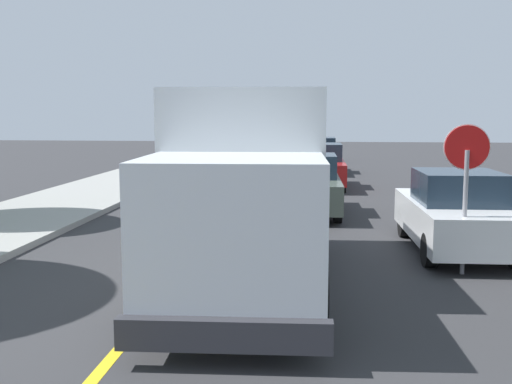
{
  "coord_description": "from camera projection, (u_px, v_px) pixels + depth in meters",
  "views": [
    {
      "loc": [
        2.37,
        -0.13,
        2.85
      ],
      "look_at": [
        1.25,
        10.93,
        1.4
      ],
      "focal_mm": 42.95,
      "sensor_mm": 36.0,
      "label": 1
    }
  ],
  "objects": [
    {
      "name": "stop_sign",
      "position": [
        466.0,
        170.0,
        10.65
      ],
      "size": [
        0.8,
        0.1,
        2.65
      ],
      "color": "gray",
      "rests_on": "ground"
    },
    {
      "name": "parked_car_furthest",
      "position": [
        310.0,
        147.0,
        36.06
      ],
      "size": [
        2.01,
        4.48,
        1.67
      ],
      "color": "#2D4793",
      "rests_on": "ground"
    },
    {
      "name": "parked_car_far",
      "position": [
        318.0,
        156.0,
        29.0
      ],
      "size": [
        1.81,
        4.4,
        1.67
      ],
      "color": "black",
      "rests_on": "ground"
    },
    {
      "name": "centre_line_yellow",
      "position": [
        179.0,
        278.0,
        10.6
      ],
      "size": [
        0.16,
        56.0,
        0.01
      ],
      "primitive_type": "cube",
      "color": "gold",
      "rests_on": "ground"
    },
    {
      "name": "box_truck",
      "position": [
        249.0,
        177.0,
        10.36
      ],
      "size": [
        2.69,
        7.27,
        3.2
      ],
      "color": "silver",
      "rests_on": "ground"
    },
    {
      "name": "parked_car_near",
      "position": [
        307.0,
        186.0,
        17.3
      ],
      "size": [
        1.89,
        4.43,
        1.67
      ],
      "color": "#4C564C",
      "rests_on": "ground"
    },
    {
      "name": "parked_van_across",
      "position": [
        456.0,
        213.0,
        12.54
      ],
      "size": [
        1.92,
        4.45,
        1.67
      ],
      "color": "silver",
      "rests_on": "ground"
    },
    {
      "name": "parked_car_mid",
      "position": [
        320.0,
        167.0,
        23.26
      ],
      "size": [
        1.84,
        4.42,
        1.67
      ],
      "color": "maroon",
      "rests_on": "ground"
    }
  ]
}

